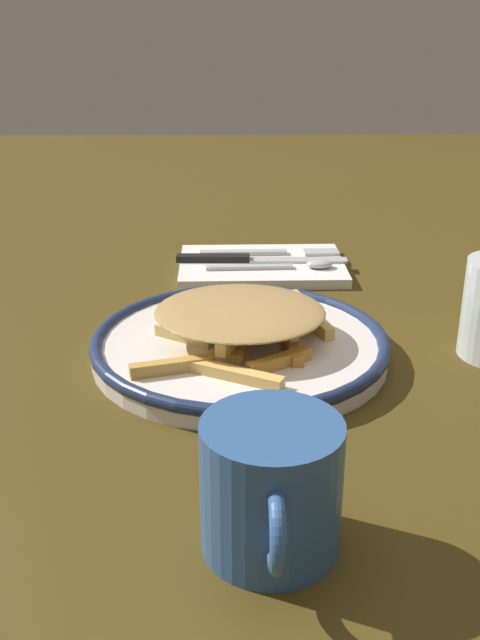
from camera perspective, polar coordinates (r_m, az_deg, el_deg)
The scene contains 8 objects.
ground_plane at distance 0.69m, azimuth -0.00°, elevation -2.83°, with size 2.60×2.60×0.00m, color #463611.
plate at distance 0.69m, azimuth -0.00°, elevation -1.92°, with size 0.28×0.28×0.02m.
fries_heap at distance 0.68m, azimuth 0.39°, elevation 0.31°, with size 0.22×0.18×0.03m.
napkin at distance 0.92m, azimuth 1.68°, elevation 4.19°, with size 0.14×0.20×0.01m, color white.
fork at distance 0.94m, azimuth 2.35°, elevation 5.21°, with size 0.02×0.18×0.00m.
knife at distance 0.91m, azimuth 0.49°, elevation 4.72°, with size 0.02×0.21×0.01m.
spoon at distance 0.89m, azimuth 4.01°, elevation 4.23°, with size 0.02×0.15×0.01m.
coffee_mug at distance 0.44m, azimuth 2.41°, elevation -12.76°, with size 0.11×0.08×0.08m.
Camera 1 is at (0.62, -0.01, 0.30)m, focal length 41.61 mm.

